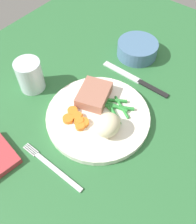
{
  "coord_description": "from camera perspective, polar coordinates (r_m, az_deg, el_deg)",
  "views": [
    {
      "loc": [
        -25.81,
        -23.35,
        51.49
      ],
      "look_at": [
        1.34,
        -1.86,
        4.6
      ],
      "focal_mm": 39.92,
      "sensor_mm": 36.0,
      "label": 1
    }
  ],
  "objects": [
    {
      "name": "knife",
      "position": [
        0.69,
        8.74,
        7.31
      ],
      "size": [
        1.7,
        20.5,
        0.64
      ],
      "rotation": [
        0.0,
        0.0,
        -0.0
      ],
      "color": "black",
      "rests_on": "dining_table"
    },
    {
      "name": "dinner_plate",
      "position": [
        0.6,
        -0.0,
        -1.03
      ],
      "size": [
        24.8,
        24.8,
        1.6
      ],
      "primitive_type": "cylinder",
      "color": "white",
      "rests_on": "dining_table"
    },
    {
      "name": "green_beans",
      "position": [
        0.6,
        4.02,
        1.15
      ],
      "size": [
        7.29,
        9.0,
        0.88
      ],
      "color": "#2D8C38",
      "rests_on": "dinner_plate"
    },
    {
      "name": "water_glass",
      "position": [
        0.67,
        -15.2,
        7.72
      ],
      "size": [
        6.59,
        6.59,
        8.38
      ],
      "color": "silver",
      "rests_on": "dining_table"
    },
    {
      "name": "dining_table",
      "position": [
        0.61,
        -2.14,
        -1.92
      ],
      "size": [
        120.0,
        90.0,
        2.0
      ],
      "color": "#2D6B38",
      "rests_on": "ground"
    },
    {
      "name": "mashed_potatoes",
      "position": [
        0.55,
        2.22,
        -2.97
      ],
      "size": [
        6.3,
        5.46,
        4.72
      ],
      "primitive_type": "ellipsoid",
      "color": "beige",
      "rests_on": "dinner_plate"
    },
    {
      "name": "meat_portion",
      "position": [
        0.61,
        -0.92,
        4.0
      ],
      "size": [
        10.54,
        9.38,
        2.69
      ],
      "primitive_type": "cube",
      "rotation": [
        0.0,
        0.0,
        0.33
      ],
      "color": "#A86B56",
      "rests_on": "dinner_plate"
    },
    {
      "name": "carrot_slices",
      "position": [
        0.58,
        -4.76,
        -1.71
      ],
      "size": [
        4.88,
        6.66,
        1.19
      ],
      "color": "orange",
      "rests_on": "dinner_plate"
    },
    {
      "name": "salad_bowl",
      "position": [
        0.75,
        9.01,
        14.22
      ],
      "size": [
        11.65,
        11.65,
        4.27
      ],
      "color": "#4C7299",
      "rests_on": "dining_table"
    },
    {
      "name": "fork",
      "position": [
        0.55,
        -10.47,
        -12.27
      ],
      "size": [
        1.44,
        16.6,
        0.4
      ],
      "rotation": [
        0.0,
        0.0,
        0.04
      ],
      "color": "silver",
      "rests_on": "dining_table"
    }
  ]
}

